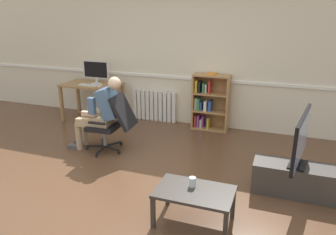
{
  "coord_description": "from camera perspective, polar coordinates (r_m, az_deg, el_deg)",
  "views": [
    {
      "loc": [
        1.72,
        -3.48,
        2.27
      ],
      "look_at": [
        0.15,
        0.85,
        0.7
      ],
      "focal_mm": 35.38,
      "sensor_mm": 36.0,
      "label": 1
    }
  ],
  "objects": [
    {
      "name": "drinking_glass",
      "position": [
        3.66,
        4.23,
        -11.01
      ],
      "size": [
        0.08,
        0.08,
        0.11
      ],
      "primitive_type": "cylinder",
      "color": "silver",
      "rests_on": "coffee_table"
    },
    {
      "name": "computer_desk",
      "position": [
        6.92,
        -12.99,
        4.77
      ],
      "size": [
        1.17,
        0.66,
        0.76
      ],
      "color": "#9E7547",
      "rests_on": "ground_plane"
    },
    {
      "name": "back_wall",
      "position": [
        6.43,
        4.28,
        10.53
      ],
      "size": [
        12.0,
        0.13,
        2.7
      ],
      "color": "beige",
      "rests_on": "ground_plane"
    },
    {
      "name": "ground_plane",
      "position": [
        4.49,
        -5.62,
        -11.61
      ],
      "size": [
        18.0,
        18.0,
        0.0
      ],
      "primitive_type": "plane",
      "color": "brown"
    },
    {
      "name": "computer_mouse",
      "position": [
        6.65,
        -11.64,
        5.43
      ],
      "size": [
        0.06,
        0.1,
        0.03
      ],
      "primitive_type": "cube",
      "color": "white",
      "rests_on": "computer_desk"
    },
    {
      "name": "imac_monitor",
      "position": [
        6.86,
        -12.32,
        7.92
      ],
      "size": [
        0.56,
        0.14,
        0.46
      ],
      "color": "silver",
      "rests_on": "computer_desk"
    },
    {
      "name": "keyboard",
      "position": [
        6.77,
        -13.6,
        5.47
      ],
      "size": [
        0.38,
        0.12,
        0.02
      ],
      "primitive_type": "cube",
      "color": "white",
      "rests_on": "computer_desk"
    },
    {
      "name": "person_seated",
      "position": [
        5.38,
        -11.5,
        0.99
      ],
      "size": [
        0.96,
        0.4,
        1.23
      ],
      "rotation": [
        0.0,
        0.0,
        -1.51
      ],
      "color": "tan",
      "rests_on": "ground_plane"
    },
    {
      "name": "bookshelf",
      "position": [
        6.31,
        6.98,
        2.54
      ],
      "size": [
        0.68,
        0.29,
        1.08
      ],
      "color": "#AD7F4C",
      "rests_on": "ground_plane"
    },
    {
      "name": "tv_screen",
      "position": [
        4.28,
        21.95,
        -3.49
      ],
      "size": [
        0.25,
        1.03,
        0.66
      ],
      "rotation": [
        0.0,
        0.0,
        1.41
      ],
      "color": "black",
      "rests_on": "tv_stand"
    },
    {
      "name": "tv_stand",
      "position": [
        4.51,
        21.08,
        -9.92
      ],
      "size": [
        1.04,
        0.39,
        0.39
      ],
      "color": "#3D3833",
      "rests_on": "ground_plane"
    },
    {
      "name": "radiator",
      "position": [
        6.79,
        -2.37,
        2.06
      ],
      "size": [
        0.93,
        0.08,
        0.62
      ],
      "color": "white",
      "rests_on": "ground_plane"
    },
    {
      "name": "coffee_table",
      "position": [
        3.64,
        4.57,
        -13.09
      ],
      "size": [
        0.83,
        0.52,
        0.4
      ],
      "color": "#332D28",
      "rests_on": "ground_plane"
    },
    {
      "name": "office_chair",
      "position": [
        5.33,
        -9.52,
        -0.58
      ],
      "size": [
        0.83,
        0.62,
        0.96
      ],
      "rotation": [
        0.0,
        0.0,
        -1.51
      ],
      "color": "black",
      "rests_on": "ground_plane"
    }
  ]
}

